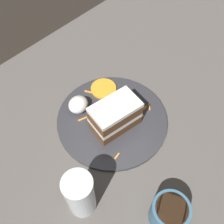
{
  "coord_description": "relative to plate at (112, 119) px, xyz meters",
  "views": [
    {
      "loc": [
        -0.35,
        -0.27,
        0.64
      ],
      "look_at": [
        -0.05,
        0.0,
        0.07
      ],
      "focal_mm": 42.0,
      "sensor_mm": 36.0,
      "label": 1
    }
  ],
  "objects": [
    {
      "name": "cream_dollop",
      "position": [
        -0.04,
        0.09,
        0.03
      ],
      "size": [
        0.06,
        0.05,
        0.05
      ],
      "primitive_type": "ellipsoid",
      "color": "white",
      "rests_on": "plate"
    },
    {
      "name": "dining_table",
      "position": [
        0.05,
        -0.0,
        -0.02
      ],
      "size": [
        1.37,
        0.83,
        0.03
      ],
      "primitive_type": "cube",
      "color": "#56514C",
      "rests_on": "ground"
    },
    {
      "name": "carrot_shreds_scatter",
      "position": [
        0.02,
        0.0,
        0.01
      ],
      "size": [
        0.19,
        0.22,
        0.0
      ],
      "color": "orange",
      "rests_on": "plate"
    },
    {
      "name": "orange_garnish",
      "position": [
        0.06,
        0.09,
        0.01
      ],
      "size": [
        0.08,
        0.08,
        0.01
      ],
      "primitive_type": "cylinder",
      "color": "orange",
      "rests_on": "plate"
    },
    {
      "name": "plate",
      "position": [
        0.0,
        0.0,
        0.0
      ],
      "size": [
        0.31,
        0.31,
        0.01
      ],
      "primitive_type": "cylinder",
      "color": "#333338",
      "rests_on": "dining_table"
    },
    {
      "name": "drinking_glass",
      "position": [
        -0.21,
        -0.11,
        0.05
      ],
      "size": [
        0.06,
        0.06,
        0.13
      ],
      "color": "silver",
      "rests_on": "dining_table"
    },
    {
      "name": "cake_slice",
      "position": [
        -0.01,
        -0.02,
        0.05
      ],
      "size": [
        0.14,
        0.1,
        0.08
      ],
      "rotation": [
        0.0,
        0.0,
        1.38
      ],
      "color": "brown",
      "rests_on": "plate"
    },
    {
      "name": "ground_plane",
      "position": [
        0.05,
        -0.0,
        -0.03
      ],
      "size": [
        6.0,
        6.0,
        0.0
      ],
      "primitive_type": "plane",
      "color": "black",
      "rests_on": "ground"
    },
    {
      "name": "coffee_mug",
      "position": [
        -0.11,
        -0.26,
        0.03
      ],
      "size": [
        0.08,
        0.08,
        0.07
      ],
      "color": "#386684",
      "rests_on": "dining_table"
    }
  ]
}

